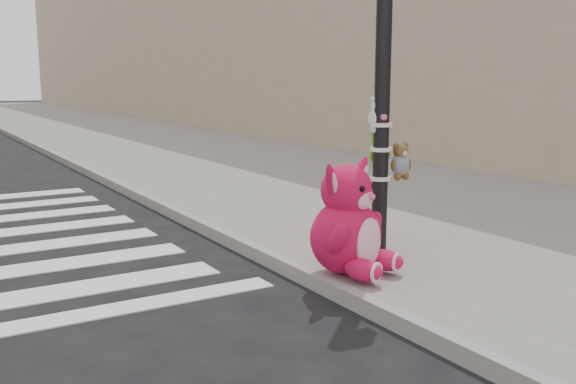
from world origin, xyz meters
TOP-DOWN VIEW (x-y plane):
  - sidewalk_near at (5.00, 10.00)m, footprint 7.00×80.00m
  - curb_edge at (1.55, 10.00)m, footprint 0.12×80.00m
  - signal_pole at (2.62, 1.82)m, footprint 0.68×0.50m
  - pink_bunny at (1.81, 1.26)m, footprint 0.89×0.96m
  - red_teddy at (2.53, 2.40)m, footprint 0.13×0.09m

SIDE VIEW (x-z plane):
  - sidewalk_near at x=5.00m, z-range 0.00..0.14m
  - curb_edge at x=1.55m, z-range -0.01..0.15m
  - red_teddy at x=2.53m, z-range 0.14..0.32m
  - pink_bunny at x=1.81m, z-range 0.04..1.11m
  - signal_pole at x=2.62m, z-range -0.21..3.79m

